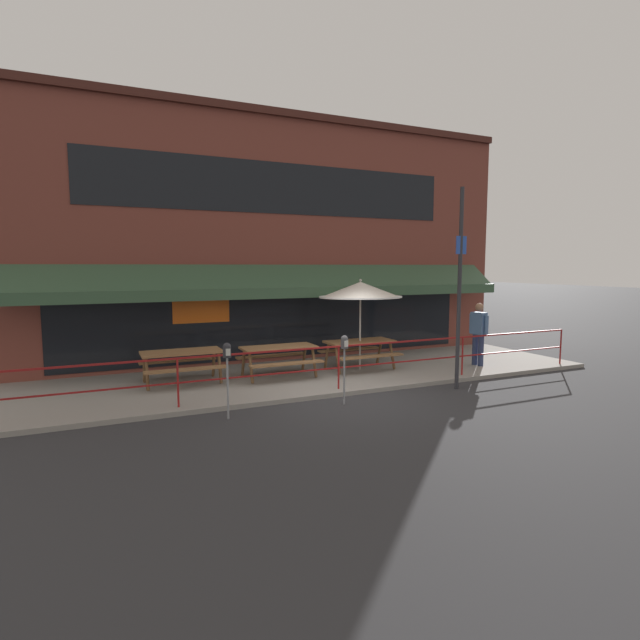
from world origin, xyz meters
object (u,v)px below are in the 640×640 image
at_px(picnic_table_left, 182,358).
at_px(picnic_table_centre, 279,353).
at_px(patio_umbrella_right, 360,290).
at_px(parking_meter_near, 227,358).
at_px(pedestrian_walking, 479,331).
at_px(picnic_table_right, 360,347).
at_px(parking_meter_far, 344,349).
at_px(street_sign_pole, 459,287).

relative_size(picnic_table_left, picnic_table_centre, 1.00).
bearing_deg(patio_umbrella_right, parking_meter_near, -149.21).
distance_m(pedestrian_walking, parking_meter_near, 7.51).
bearing_deg(pedestrian_walking, parking_meter_near, -167.66).
height_order(picnic_table_right, parking_meter_far, parking_meter_far).
bearing_deg(parking_meter_far, picnic_table_right, 55.10).
distance_m(picnic_table_left, picnic_table_right, 4.52).
relative_size(pedestrian_walking, parking_meter_near, 1.20).
distance_m(picnic_table_centre, street_sign_pole, 4.51).
height_order(picnic_table_right, pedestrian_walking, pedestrian_walking).
bearing_deg(patio_umbrella_right, picnic_table_left, 176.11).
relative_size(picnic_table_centre, picnic_table_right, 1.00).
xyz_separation_m(patio_umbrella_right, street_sign_pole, (1.21, -2.39, 0.15)).
bearing_deg(picnic_table_left, picnic_table_right, -3.67).
height_order(picnic_table_right, street_sign_pole, street_sign_pole).
bearing_deg(picnic_table_right, parking_meter_near, -149.04).
bearing_deg(pedestrian_walking, picnic_table_right, 164.71).
distance_m(picnic_table_right, parking_meter_near, 4.84).
bearing_deg(picnic_table_centre, parking_meter_near, -127.38).
xyz_separation_m(picnic_table_left, parking_meter_far, (2.77, -2.79, 0.44)).
distance_m(picnic_table_right, pedestrian_walking, 3.34).
height_order(picnic_table_centre, picnic_table_right, same).
height_order(picnic_table_centre, parking_meter_near, parking_meter_near).
relative_size(picnic_table_centre, street_sign_pole, 0.40).
distance_m(picnic_table_centre, pedestrian_walking, 5.54).
height_order(picnic_table_right, parking_meter_near, parking_meter_near).
xyz_separation_m(picnic_table_right, street_sign_pole, (1.21, -2.41, 1.62)).
relative_size(picnic_table_centre, patio_umbrella_right, 0.76).
xyz_separation_m(picnic_table_centre, picnic_table_right, (2.25, 0.02, 0.00)).
relative_size(picnic_table_right, parking_meter_far, 1.27).
bearing_deg(street_sign_pole, picnic_table_right, 116.69).
distance_m(picnic_table_left, picnic_table_centre, 2.28).
xyz_separation_m(patio_umbrella_right, pedestrian_walking, (3.20, -0.86, -1.12)).
height_order(pedestrian_walking, parking_meter_near, pedestrian_walking).
distance_m(parking_meter_near, parking_meter_far, 2.39).
distance_m(patio_umbrella_right, parking_meter_near, 4.92).
xyz_separation_m(picnic_table_left, picnic_table_right, (4.51, -0.29, 0.00)).
distance_m(picnic_table_centre, picnic_table_right, 2.25).
xyz_separation_m(pedestrian_walking, parking_meter_near, (-7.34, -1.61, 0.09)).
xyz_separation_m(picnic_table_centre, parking_meter_far, (0.51, -2.48, 0.44)).
height_order(picnic_table_centre, patio_umbrella_right, patio_umbrella_right).
bearing_deg(picnic_table_centre, picnic_table_right, 0.47).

